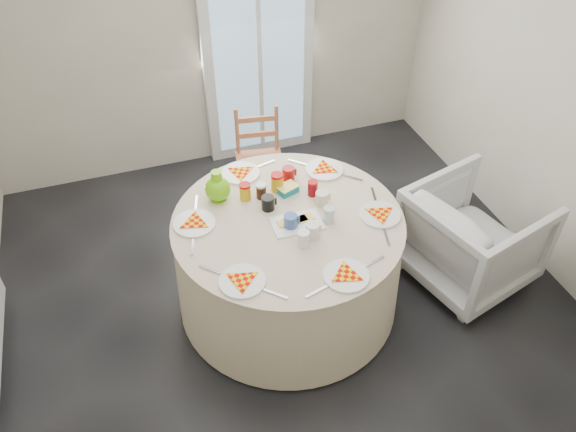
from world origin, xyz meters
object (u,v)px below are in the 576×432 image
object	(u,v)px
wooden_chair	(260,157)
armchair	(473,236)
table	(288,263)
green_pitcher	(218,187)

from	to	relation	value
wooden_chair	armchair	xyz separation A→B (m)	(1.20, -1.33, -0.08)
table	green_pitcher	size ratio (longest dim) A/B	7.05
armchair	green_pitcher	bearing A→B (deg)	57.22
table	wooden_chair	xyz separation A→B (m)	(0.14, 1.14, 0.09)
wooden_chair	armchair	bearing A→B (deg)	-38.66
green_pitcher	table	bearing A→B (deg)	-50.69
wooden_chair	green_pitcher	bearing A→B (deg)	-113.93
wooden_chair	armchair	distance (m)	1.79
armchair	green_pitcher	xyz separation A→B (m)	(-1.71, 0.54, 0.48)
table	armchair	world-z (taller)	armchair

